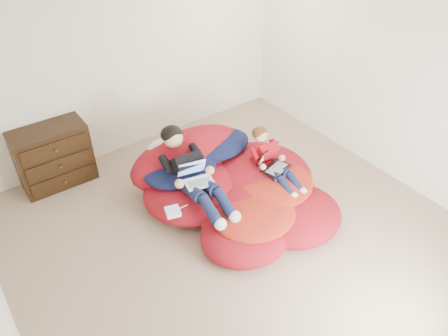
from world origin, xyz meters
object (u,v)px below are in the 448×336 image
(dresser, at_px, (54,156))
(younger_boy, at_px, (271,158))
(laptop_white, at_px, (196,176))
(beanbag_pile, at_px, (232,186))
(older_boy, at_px, (190,168))
(laptop_black, at_px, (272,162))

(dresser, xyz_separation_m, younger_boy, (2.18, -1.91, 0.17))
(younger_boy, relative_size, laptop_white, 2.35)
(beanbag_pile, relative_size, older_boy, 1.76)
(dresser, height_order, younger_boy, younger_boy)
(laptop_white, bearing_deg, beanbag_pile, -2.50)
(older_boy, bearing_deg, younger_boy, -18.60)
(laptop_black, bearing_deg, laptop_white, 166.70)
(older_boy, distance_m, laptop_white, 0.14)
(older_boy, relative_size, laptop_black, 3.13)
(dresser, relative_size, laptop_white, 2.43)
(dresser, relative_size, younger_boy, 1.03)
(dresser, height_order, laptop_white, dresser)
(dresser, height_order, older_boy, older_boy)
(younger_boy, distance_m, laptop_white, 1.02)
(dresser, relative_size, older_boy, 0.70)
(older_boy, xyz_separation_m, younger_boy, (1.00, -0.34, -0.07))
(dresser, height_order, laptop_black, dresser)
(younger_boy, bearing_deg, laptop_white, 168.76)
(dresser, bearing_deg, older_boy, -53.22)
(beanbag_pile, bearing_deg, laptop_black, -23.95)
(dresser, distance_m, beanbag_pile, 2.43)
(older_boy, bearing_deg, laptop_black, -20.52)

